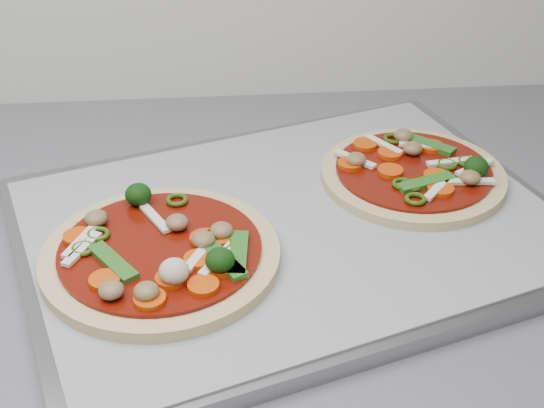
{
  "coord_description": "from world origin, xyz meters",
  "views": [
    {
      "loc": [
        0.21,
        0.73,
        1.31
      ],
      "look_at": [
        0.26,
        1.3,
        0.93
      ],
      "focal_mm": 50.0,
      "sensor_mm": 36.0,
      "label": 1
    }
  ],
  "objects": [
    {
      "name": "baking_tray",
      "position": [
        0.28,
        1.29,
        0.91
      ],
      "size": [
        0.57,
        0.49,
        0.02
      ],
      "primitive_type": "cube",
      "rotation": [
        0.0,
        0.0,
        0.31
      ],
      "color": "gray",
      "rests_on": "countertop"
    },
    {
      "name": "parchment",
      "position": [
        0.28,
        1.29,
        0.92
      ],
      "size": [
        0.54,
        0.47,
        0.0
      ],
      "primitive_type": "cube",
      "rotation": [
        0.0,
        0.0,
        0.32
      ],
      "color": "gray",
      "rests_on": "baking_tray"
    },
    {
      "name": "pizza_left",
      "position": [
        0.16,
        1.24,
        0.93
      ],
      "size": [
        0.21,
        0.21,
        0.03
      ],
      "rotation": [
        0.0,
        0.0,
        -0.04
      ],
      "color": "#CEBD7B",
      "rests_on": "parchment"
    },
    {
      "name": "pizza_right",
      "position": [
        0.4,
        1.35,
        0.93
      ],
      "size": [
        0.25,
        0.25,
        0.03
      ],
      "rotation": [
        0.0,
        0.0,
        0.55
      ],
      "color": "#CEBD7B",
      "rests_on": "parchment"
    }
  ]
}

